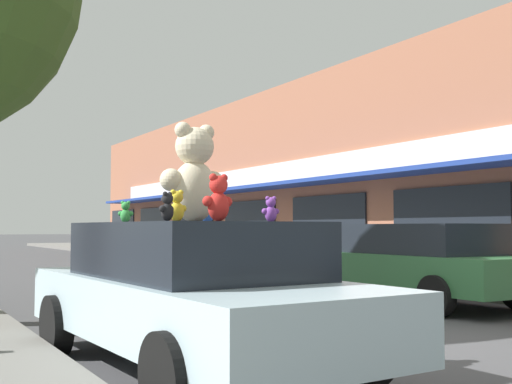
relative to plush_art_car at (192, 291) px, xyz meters
The scene contains 11 objects.
ground_plane 3.00m from the plush_art_car, ahead, with size 260.00×260.00×0.00m, color #424244.
storefront_row 21.86m from the plush_art_car, 39.93° to the left, with size 14.64×41.32×6.61m.
plush_art_car is the anchor object (origin of this frame).
teddy_bear_giant 1.10m from the plush_art_car, 81.67° to the right, with size 0.71×0.46×0.95m.
teddy_bear_black 1.38m from the plush_art_car, 124.33° to the right, with size 0.17×0.14×0.23m.
teddy_bear_blue 1.11m from the plush_art_car, 53.97° to the left, with size 0.22×0.14×0.29m.
teddy_bear_red 1.31m from the plush_art_car, 103.05° to the right, with size 0.29×0.19×0.38m.
teddy_bear_purple 1.11m from the plush_art_car, 54.53° to the right, with size 0.17×0.11×0.23m.
teddy_bear_green 1.14m from the plush_art_car, 118.67° to the left, with size 0.16×0.14×0.22m.
teddy_bear_yellow 1.00m from the plush_art_car, 127.31° to the right, with size 0.21×0.13×0.27m.
parked_car_far_center 6.27m from the plush_art_car, 27.42° to the left, with size 2.07×4.75×1.40m.
Camera 1 is at (-5.45, -5.60, 1.34)m, focal length 45.00 mm.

